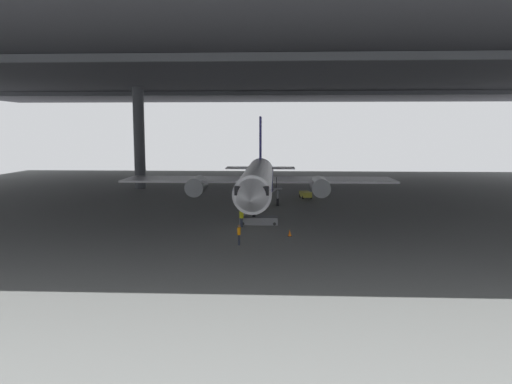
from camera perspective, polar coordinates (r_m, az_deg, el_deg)
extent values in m
plane|color=slate|center=(54.37, 0.24, -2.34)|extent=(110.00, 110.00, 0.00)
cylinder|color=#4C4F54|center=(78.19, -13.46, 6.12)|extent=(1.70, 1.70, 15.62)
cube|color=#38383D|center=(67.74, 0.76, 13.30)|extent=(121.00, 99.00, 1.20)
cube|color=#4C4F54|center=(43.07, -0.40, 15.48)|extent=(115.50, 0.50, 0.70)
cube|color=#4C4F54|center=(84.07, 1.15, 11.43)|extent=(115.50, 0.50, 0.70)
cylinder|color=white|center=(55.90, 0.15, 1.39)|extent=(3.73, 26.25, 3.52)
cone|color=white|center=(41.32, -0.59, -0.67)|extent=(3.48, 4.25, 3.45)
cube|color=black|center=(43.47, -0.44, 0.30)|extent=(3.01, 2.49, 0.77)
cone|color=white|center=(70.49, 0.59, 2.89)|extent=(3.04, 5.65, 2.99)
cube|color=navy|center=(68.08, 0.54, 6.34)|extent=(0.27, 3.84, 5.75)
cube|color=white|center=(67.28, 2.61, 2.82)|extent=(4.50, 2.91, 0.16)
cube|color=white|center=(67.43, -1.58, 2.84)|extent=(4.50, 2.91, 0.16)
cube|color=white|center=(60.54, 8.95, 1.42)|extent=(14.76, 6.52, 0.24)
cylinder|color=#9EA3A8|center=(58.53, 7.44, 0.64)|extent=(2.22, 4.59, 2.18)
cube|color=white|center=(61.14, -8.27, 1.49)|extent=(14.76, 6.52, 0.24)
cylinder|color=#9EA3A8|center=(59.03, -6.91, 0.71)|extent=(2.22, 4.59, 2.18)
cube|color=navy|center=(55.87, 0.15, 1.66)|extent=(3.79, 24.33, 0.16)
cylinder|color=#9EA3A8|center=(47.46, -0.23, -2.22)|extent=(0.20, 0.20, 1.15)
cylinder|color=black|center=(47.60, -0.23, -3.17)|extent=(0.31, 0.90, 0.90)
cylinder|color=#9EA3A8|center=(58.65, 2.55, -0.41)|extent=(0.20, 0.20, 1.15)
cylinder|color=black|center=(58.76, 2.54, -1.19)|extent=(0.31, 0.90, 0.90)
cylinder|color=#9EA3A8|center=(58.81, -2.05, -0.39)|extent=(0.20, 0.20, 1.15)
cylinder|color=black|center=(58.92, -2.05, -1.16)|extent=(0.31, 0.90, 0.90)
cube|color=slate|center=(47.45, 0.34, -3.32)|extent=(3.71, 1.53, 0.70)
cube|color=slate|center=(47.15, 0.34, -1.21)|extent=(3.45, 1.33, 2.93)
cube|color=slate|center=(46.94, 2.39, 0.49)|extent=(1.11, 1.31, 0.12)
cylinder|color=black|center=(47.48, 2.39, 1.17)|extent=(0.06, 0.06, 1.00)
cylinder|color=black|center=(46.29, 2.40, 1.02)|extent=(0.06, 0.06, 1.00)
cylinder|color=black|center=(48.15, 2.17, -3.42)|extent=(0.30, 0.12, 0.30)
cylinder|color=black|center=(46.77, 2.16, -3.73)|extent=(0.30, 0.12, 0.30)
cylinder|color=black|center=(48.24, -1.43, -3.39)|extent=(0.30, 0.12, 0.30)
cylinder|color=black|center=(46.87, -1.54, -3.71)|extent=(0.30, 0.12, 0.30)
cylinder|color=#232838|center=(38.75, -2.01, -5.63)|extent=(0.14, 0.14, 0.83)
cylinder|color=#232838|center=(38.92, -1.97, -5.57)|extent=(0.14, 0.14, 0.83)
cube|color=orange|center=(38.68, -2.00, -4.57)|extent=(0.25, 0.38, 0.59)
cylinder|color=orange|center=(38.45, -2.05, -4.60)|extent=(0.09, 0.09, 0.56)
cylinder|color=orange|center=(38.90, -1.94, -4.46)|extent=(0.09, 0.09, 0.56)
sphere|color=#8C6647|center=(38.60, -2.00, -3.96)|extent=(0.23, 0.23, 0.23)
cylinder|color=#232838|center=(45.82, -1.64, -3.60)|extent=(0.14, 0.14, 0.86)
cylinder|color=#232838|center=(45.96, -1.77, -3.57)|extent=(0.14, 0.14, 0.86)
cube|color=yellow|center=(45.76, -1.71, -2.69)|extent=(0.40, 0.41, 0.61)
cylinder|color=yellow|center=(45.58, -1.53, -2.69)|extent=(0.09, 0.09, 0.58)
cylinder|color=yellow|center=(45.94, -1.89, -2.61)|extent=(0.09, 0.09, 0.58)
sphere|color=beige|center=(45.69, -1.71, -2.16)|extent=(0.23, 0.23, 0.23)
cube|color=black|center=(42.12, 3.95, -5.15)|extent=(0.36, 0.36, 0.04)
cone|color=orange|center=(42.05, 3.95, -4.75)|extent=(0.30, 0.30, 0.56)
cube|color=yellow|center=(65.59, 5.79, -0.25)|extent=(1.64, 2.40, 0.70)
cylinder|color=black|center=(65.02, 6.44, -0.62)|extent=(0.27, 0.47, 0.44)
cylinder|color=black|center=(64.73, 5.51, -0.64)|extent=(0.27, 0.47, 0.44)
cylinder|color=black|center=(66.54, 6.07, -0.43)|extent=(0.27, 0.47, 0.44)
cylinder|color=black|center=(66.26, 5.15, -0.46)|extent=(0.27, 0.47, 0.44)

